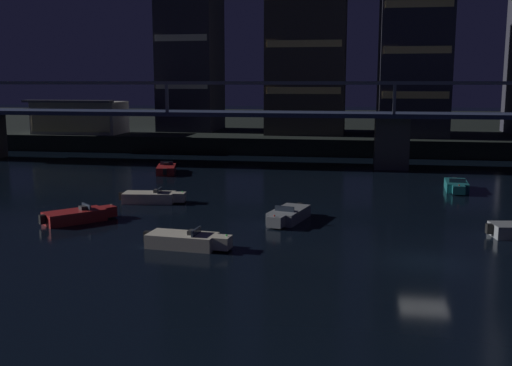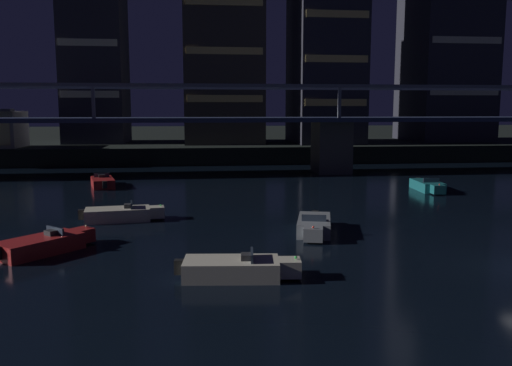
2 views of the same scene
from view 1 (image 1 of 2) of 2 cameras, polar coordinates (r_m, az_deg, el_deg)
The scene contains 13 objects.
ground_plane at distance 33.00m, azimuth 15.72°, elevation -7.23°, with size 400.00×400.00×0.00m, color black.
far_riverbank at distance 115.66m, azimuth 11.39°, elevation 5.28°, with size 240.00×80.00×2.20m, color black.
river_bridge at distance 67.57m, azimuth 12.71°, elevation 5.30°, with size 103.93×6.40×9.38m.
tower_west_low at distance 91.68m, azimuth -6.26°, elevation 15.42°, with size 8.10×9.90×33.51m.
tower_west_tall at distance 84.49m, azimuth 4.85°, elevation 14.96°, with size 10.55×8.35×30.58m.
tower_central at distance 84.92m, azimuth 14.70°, elevation 13.82°, with size 8.81×12.60×28.12m.
waterfront_pavilion at distance 88.07m, azimuth -16.28°, elevation 5.99°, with size 12.40×7.40×4.70m.
speedboat_near_right at distance 40.88m, azimuth 3.02°, elevation -3.05°, with size 2.69×5.20×1.16m.
speedboat_mid_left at distance 55.03m, azimuth 18.41°, elevation -0.26°, with size 2.07×5.22×1.16m.
speedboat_mid_center at distance 42.38m, azimuth -16.49°, elevation -2.99°, with size 4.29×4.47×1.16m.
speedboat_mid_right at distance 34.65m, azimuth -6.64°, elevation -5.41°, with size 5.23×2.17×1.16m.
speedboat_far_left at distance 47.79m, azimuth -9.81°, elevation -1.34°, with size 5.23×2.25×1.16m.
speedboat_far_center at distance 62.92m, azimuth -8.46°, elevation 1.30°, with size 2.70×5.20×1.16m.
Camera 1 is at (-3.72, -31.44, 9.32)m, focal length 42.34 mm.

